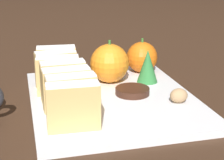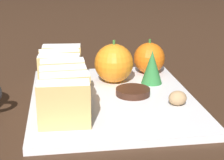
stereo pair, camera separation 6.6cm
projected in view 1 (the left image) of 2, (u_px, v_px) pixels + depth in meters
name	position (u px, v px, depth m)	size (l,w,h in m)	color
ground_plane	(112.00, 102.00, 0.67)	(6.00, 6.00, 0.00)	#382316
serving_platter	(112.00, 99.00, 0.67)	(0.28, 0.35, 0.01)	white
stollen_slice_front	(73.00, 107.00, 0.53)	(0.08, 0.03, 0.07)	tan
stollen_slice_second	(71.00, 97.00, 0.56)	(0.08, 0.03, 0.07)	tan
stollen_slice_third	(67.00, 89.00, 0.60)	(0.08, 0.03, 0.07)	tan
stollen_slice_fourth	(63.00, 82.00, 0.63)	(0.08, 0.03, 0.07)	tan
stollen_slice_fifth	(58.00, 75.00, 0.67)	(0.08, 0.03, 0.07)	tan
stollen_slice_sixth	(56.00, 69.00, 0.70)	(0.08, 0.03, 0.07)	tan
stollen_slice_back	(57.00, 64.00, 0.74)	(0.08, 0.03, 0.07)	tan
orange_near	(142.00, 57.00, 0.79)	(0.07, 0.07, 0.07)	orange
orange_far	(110.00, 63.00, 0.73)	(0.08, 0.08, 0.08)	orange
walnut	(179.00, 96.00, 0.63)	(0.03, 0.03, 0.03)	tan
chocolate_cookie	(132.00, 91.00, 0.68)	(0.06, 0.06, 0.01)	#381E14
evergreen_sprig	(148.00, 66.00, 0.73)	(0.04, 0.04, 0.07)	#2D7538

